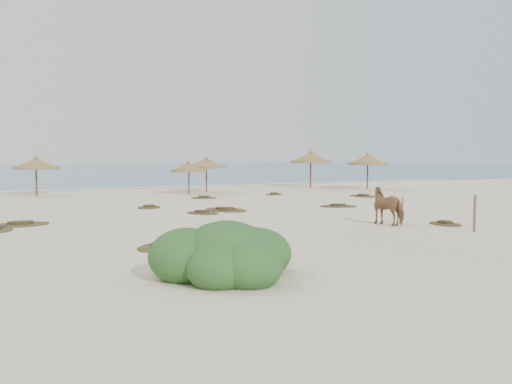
% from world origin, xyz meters
% --- Properties ---
extents(ground, '(160.00, 160.00, 0.00)m').
position_xyz_m(ground, '(0.00, 0.00, 0.00)').
color(ground, beige).
rests_on(ground, ground).
extents(ocean, '(200.00, 100.00, 0.01)m').
position_xyz_m(ocean, '(0.00, 75.00, 0.00)').
color(ocean, '#2D6588').
rests_on(ocean, ground).
extents(foam_line, '(70.00, 0.60, 0.01)m').
position_xyz_m(foam_line, '(0.00, 26.00, 0.00)').
color(foam_line, white).
rests_on(foam_line, ground).
extents(palapa_2, '(3.05, 3.05, 2.78)m').
position_xyz_m(palapa_2, '(-7.40, 20.39, 2.16)').
color(palapa_2, brown).
rests_on(palapa_2, ground).
extents(palapa_3, '(2.91, 2.91, 2.72)m').
position_xyz_m(palapa_3, '(4.35, 18.93, 2.11)').
color(palapa_3, brown).
rests_on(palapa_3, ground).
extents(palapa_4, '(3.30, 3.30, 2.41)m').
position_xyz_m(palapa_4, '(2.50, 17.60, 1.87)').
color(palapa_4, brown).
rests_on(palapa_4, ground).
extents(palapa_5, '(4.46, 4.46, 3.18)m').
position_xyz_m(palapa_5, '(14.14, 20.15, 2.47)').
color(palapa_5, brown).
rests_on(palapa_5, ground).
extents(palapa_6, '(3.96, 3.96, 3.00)m').
position_xyz_m(palapa_6, '(17.33, 16.60, 2.33)').
color(palapa_6, brown).
rests_on(palapa_6, ground).
extents(horse, '(1.12, 1.94, 1.55)m').
position_xyz_m(horse, '(4.20, -2.28, 0.77)').
color(horse, olive).
rests_on(horse, ground).
extents(fence_post_near, '(0.12, 0.12, 1.37)m').
position_xyz_m(fence_post_near, '(5.74, -5.32, 0.69)').
color(fence_post_near, brown).
rests_on(fence_post_near, ground).
extents(fence_post_far, '(0.08, 0.08, 0.98)m').
position_xyz_m(fence_post_far, '(5.78, -1.22, 0.49)').
color(fence_post_far, brown).
rests_on(fence_post_far, ground).
extents(bush, '(3.54, 3.12, 1.58)m').
position_xyz_m(bush, '(-5.71, -8.55, 0.52)').
color(bush, '#2F6129').
rests_on(bush, ground).
extents(scrub_1, '(2.48, 1.74, 0.16)m').
position_xyz_m(scrub_1, '(-9.44, 4.10, 0.05)').
color(scrub_1, '#4E4522').
rests_on(scrub_1, ground).
extents(scrub_2, '(1.83, 2.11, 0.16)m').
position_xyz_m(scrub_2, '(-1.23, 5.00, 0.05)').
color(scrub_2, '#4E4522').
rests_on(scrub_2, ground).
extents(scrub_3, '(2.42, 3.02, 0.16)m').
position_xyz_m(scrub_3, '(0.37, 5.86, 0.05)').
color(scrub_3, '#4E4522').
rests_on(scrub_3, ground).
extents(scrub_4, '(2.37, 2.06, 0.16)m').
position_xyz_m(scrub_4, '(6.64, 5.00, 0.05)').
color(scrub_4, '#4E4522').
rests_on(scrub_4, ground).
extents(scrub_5, '(1.48, 2.27, 0.16)m').
position_xyz_m(scrub_5, '(12.23, 10.28, 0.05)').
color(scrub_5, '#4E4522').
rests_on(scrub_5, ground).
extents(scrub_7, '(1.99, 1.72, 0.16)m').
position_xyz_m(scrub_7, '(2.09, 13.53, 0.05)').
color(scrub_7, '#4E4522').
rests_on(scrub_7, ground).
extents(scrub_9, '(2.56, 2.76, 0.16)m').
position_xyz_m(scrub_9, '(-2.08, -0.55, 0.05)').
color(scrub_9, '#4E4522').
rests_on(scrub_9, ground).
extents(scrub_10, '(1.83, 1.67, 0.16)m').
position_xyz_m(scrub_10, '(7.57, 14.26, 0.05)').
color(scrub_10, '#4E4522').
rests_on(scrub_10, ground).
extents(scrub_11, '(2.39, 2.35, 0.16)m').
position_xyz_m(scrub_11, '(-5.81, -3.69, 0.05)').
color(scrub_11, '#4E4522').
rests_on(scrub_11, ground).
extents(scrub_12, '(1.16, 1.66, 0.16)m').
position_xyz_m(scrub_12, '(6.25, -3.32, 0.05)').
color(scrub_12, '#4E4522').
rests_on(scrub_12, ground).
extents(scrub_13, '(1.95, 2.16, 0.16)m').
position_xyz_m(scrub_13, '(-2.78, 8.93, 0.05)').
color(scrub_13, '#4E4522').
rests_on(scrub_13, ground).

